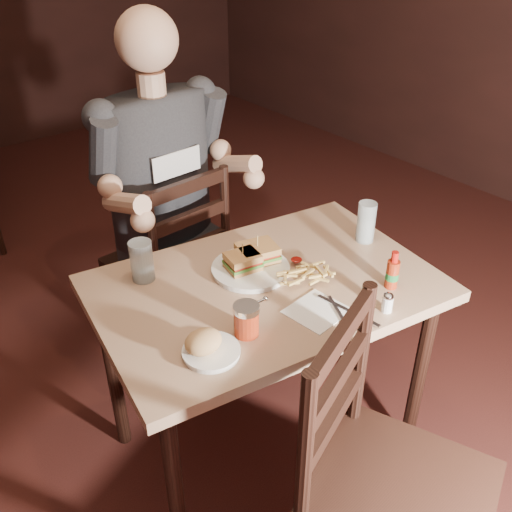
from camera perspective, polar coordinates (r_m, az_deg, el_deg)
room_shell at (r=1.70m, az=-14.62°, el=16.68°), size 7.00×7.00×7.00m
main_table at (r=1.90m, az=0.95°, el=-5.02°), size 1.19×0.89×0.77m
chair_far at (r=2.53m, az=-8.86°, el=-0.73°), size 0.46×0.50×0.94m
chair_near at (r=1.68m, az=14.30°, el=-22.08°), size 0.61×0.63×0.99m
diner at (r=2.24m, az=-9.21°, el=10.22°), size 0.62×0.50×1.04m
dinner_plate at (r=1.90m, az=-0.55°, el=-1.42°), size 0.29×0.29×0.01m
sandwich_left at (r=1.86m, az=-1.34°, el=-0.16°), size 0.12×0.11×0.10m
sandwich_right at (r=1.90m, az=0.15°, el=0.84°), size 0.15×0.13×0.11m
fries_pile at (r=1.84m, az=4.78°, el=-1.83°), size 0.26×0.20×0.04m
ketchup_dollop at (r=1.93m, az=4.06°, el=-0.36°), size 0.04×0.04×0.01m
glass_left at (r=1.87m, az=-11.35°, el=-0.49°), size 0.09×0.09×0.14m
glass_right at (r=2.08m, az=10.96°, el=3.35°), size 0.08×0.08×0.15m
hot_sauce at (r=1.85m, az=13.53°, el=-1.35°), size 0.05×0.05×0.13m
salt_shaker at (r=1.76m, az=13.00°, el=-4.59°), size 0.04×0.04×0.06m
syrup_dispenser at (r=1.62m, az=-0.97°, el=-6.41°), size 0.09×0.09×0.10m
napkin at (r=1.74m, az=6.12°, el=-5.49°), size 0.18×0.17×0.00m
knife at (r=1.74m, az=9.18°, el=-5.42°), size 0.05×0.22×0.01m
fork at (r=1.74m, az=8.14°, el=-5.36°), size 0.07×0.13×0.00m
side_plate at (r=1.58m, az=-4.48°, el=-9.64°), size 0.18×0.18×0.01m
bread_roll at (r=1.56m, az=-5.29°, el=-8.53°), size 0.12×0.10×0.06m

